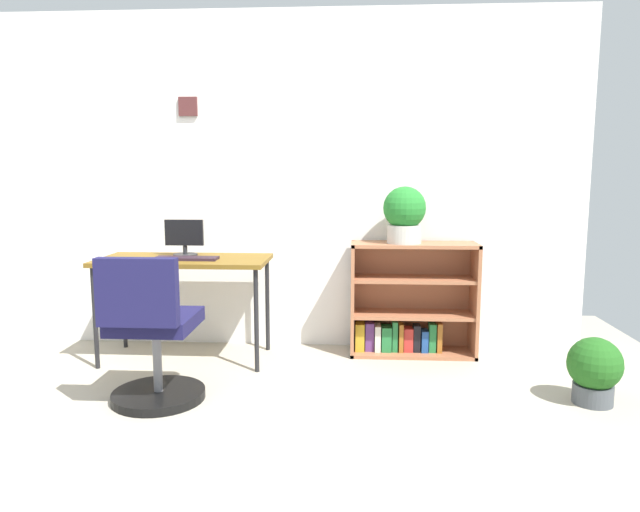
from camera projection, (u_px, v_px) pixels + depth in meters
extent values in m
plane|color=#A49B89|center=(111.00, 498.00, 2.27)|extent=(6.24, 6.24, 0.00)
cube|color=white|center=(226.00, 182.00, 4.22)|extent=(5.20, 0.10, 2.41)
cube|color=#502626|center=(188.00, 106.00, 4.09)|extent=(0.13, 0.02, 0.13)
cube|color=brown|center=(184.00, 260.00, 3.87)|extent=(1.14, 0.55, 0.03)
cylinder|color=black|center=(95.00, 318.00, 3.73)|extent=(0.03, 0.03, 0.67)
cylinder|color=black|center=(256.00, 321.00, 3.66)|extent=(0.03, 0.03, 0.67)
cylinder|color=black|center=(124.00, 302.00, 4.19)|extent=(0.03, 0.03, 0.67)
cylinder|color=black|center=(267.00, 304.00, 4.12)|extent=(0.03, 0.03, 0.67)
cylinder|color=#262628|center=(185.00, 255.00, 3.99)|extent=(0.17, 0.17, 0.01)
cylinder|color=#262628|center=(185.00, 250.00, 3.98)|extent=(0.03, 0.03, 0.06)
cube|color=black|center=(184.00, 233.00, 3.95)|extent=(0.27, 0.02, 0.18)
cube|color=#2B1C26|center=(186.00, 258.00, 3.79)|extent=(0.42, 0.13, 0.02)
cylinder|color=black|center=(159.00, 395.00, 3.25)|extent=(0.52, 0.52, 0.05)
cylinder|color=slate|center=(157.00, 360.00, 3.22)|extent=(0.05, 0.05, 0.37)
cube|color=#181640|center=(156.00, 321.00, 3.19)|extent=(0.44, 0.44, 0.08)
cube|color=#181640|center=(137.00, 292.00, 2.91)|extent=(0.42, 0.07, 0.35)
cube|color=#A16241|center=(353.00, 298.00, 4.05)|extent=(0.02, 0.30, 0.79)
cube|color=#A16241|center=(474.00, 300.00, 4.00)|extent=(0.02, 0.30, 0.79)
cube|color=#A16241|center=(414.00, 245.00, 3.97)|extent=(0.87, 0.30, 0.02)
cube|color=#A16241|center=(412.00, 352.00, 4.08)|extent=(0.87, 0.30, 0.02)
cube|color=#A16241|center=(411.00, 295.00, 4.16)|extent=(0.87, 0.02, 0.79)
cube|color=#A16241|center=(413.00, 314.00, 4.04)|extent=(0.82, 0.28, 0.02)
cube|color=#A16241|center=(413.00, 279.00, 4.00)|extent=(0.82, 0.28, 0.02)
cube|color=#B79323|center=(360.00, 336.00, 4.07)|extent=(0.06, 0.12, 0.20)
cube|color=#593372|center=(370.00, 336.00, 4.07)|extent=(0.06, 0.09, 0.20)
cube|color=beige|center=(378.00, 338.00, 4.07)|extent=(0.04, 0.13, 0.18)
cube|color=#237238|center=(386.00, 338.00, 4.06)|extent=(0.07, 0.12, 0.18)
cube|color=#237238|center=(395.00, 336.00, 4.06)|extent=(0.04, 0.11, 0.22)
cube|color=#99591E|center=(401.00, 337.00, 4.06)|extent=(0.03, 0.12, 0.20)
cube|color=#B22D28|center=(408.00, 339.00, 4.06)|extent=(0.06, 0.10, 0.17)
cube|color=black|center=(416.00, 338.00, 4.05)|extent=(0.05, 0.10, 0.19)
cube|color=#1E478C|center=(424.00, 341.00, 4.05)|extent=(0.05, 0.11, 0.15)
cube|color=#237238|center=(432.00, 337.00, 4.04)|extent=(0.05, 0.09, 0.20)
cube|color=#99591E|center=(439.00, 337.00, 4.04)|extent=(0.03, 0.11, 0.21)
cylinder|color=#B7B2A8|center=(404.00, 234.00, 3.94)|extent=(0.23, 0.23, 0.13)
sphere|color=#227428|center=(405.00, 208.00, 3.92)|extent=(0.29, 0.29, 0.29)
cylinder|color=#474C51|center=(593.00, 394.00, 3.19)|extent=(0.22, 0.22, 0.11)
sphere|color=#205A1B|center=(595.00, 364.00, 3.16)|extent=(0.29, 0.29, 0.29)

